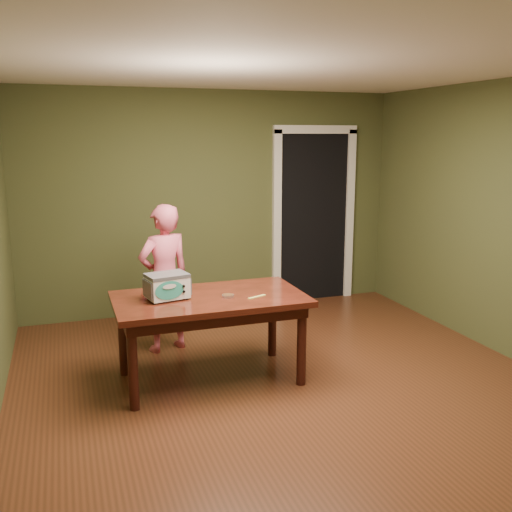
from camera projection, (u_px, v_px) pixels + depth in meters
The scene contains 8 objects.
floor at pixel (292, 392), 4.71m from camera, with size 5.00×5.00×0.00m, color #512917.
room_shell at pixel (295, 185), 4.35m from camera, with size 4.52×5.02×2.61m.
doorway at pixel (304, 215), 7.47m from camera, with size 1.10×0.66×2.25m.
dining_table at pixel (210, 307), 4.83m from camera, with size 1.60×0.90×0.75m.
toy_oven at pixel (167, 285), 4.70m from camera, with size 0.39×0.30×0.22m.
baking_pan at pixel (228, 296), 4.78m from camera, with size 0.10×0.10×0.02m.
spatula at pixel (257, 297), 4.77m from camera, with size 0.18×0.03×0.01m, color #E2DD62.
child at pixel (164, 278), 5.51m from camera, with size 0.53×0.35×1.45m, color #E85F7B.
Camera 1 is at (-1.69, -4.04, 2.08)m, focal length 40.00 mm.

